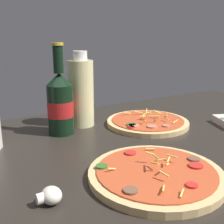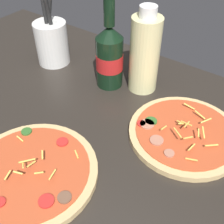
# 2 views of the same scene
# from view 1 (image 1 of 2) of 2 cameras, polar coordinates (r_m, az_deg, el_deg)

# --- Properties ---
(counter_slab) EXTENTS (1.60, 0.90, 0.03)m
(counter_slab) POSITION_cam_1_polar(r_m,az_deg,el_deg) (0.75, 6.58, -8.03)
(counter_slab) COLOR #28231E
(counter_slab) RESTS_ON ground
(pizza_near) EXTENTS (0.28, 0.28, 0.05)m
(pizza_near) POSITION_cam_1_polar(r_m,az_deg,el_deg) (0.59, 8.91, -12.29)
(pizza_near) COLOR tan
(pizza_near) RESTS_ON counter_slab
(pizza_far) EXTENTS (0.27, 0.27, 0.04)m
(pizza_far) POSITION_cam_1_polar(r_m,az_deg,el_deg) (0.93, 7.23, -2.06)
(pizza_far) COLOR tan
(pizza_far) RESTS_ON counter_slab
(beer_bottle) EXTENTS (0.08, 0.08, 0.26)m
(beer_bottle) POSITION_cam_1_polar(r_m,az_deg,el_deg) (0.83, -10.48, 1.90)
(beer_bottle) COLOR black
(beer_bottle) RESTS_ON counter_slab
(oil_bottle) EXTENTS (0.08, 0.08, 0.24)m
(oil_bottle) POSITION_cam_1_polar(r_m,az_deg,el_deg) (0.90, -6.32, 4.04)
(oil_bottle) COLOR beige
(oil_bottle) RESTS_ON counter_slab
(mushroom_left) EXTENTS (0.04, 0.04, 0.03)m
(mushroom_left) POSITION_cam_1_polar(r_m,az_deg,el_deg) (0.52, -12.43, -16.26)
(mushroom_left) COLOR white
(mushroom_left) RESTS_ON counter_slab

